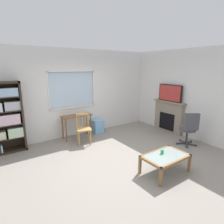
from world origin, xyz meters
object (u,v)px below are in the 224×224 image
object	(u,v)px
wooden_chair	(83,128)
desk_under_window	(77,119)
office_chair	(189,127)
bookshelf	(4,117)
sippy_cup	(162,151)
plastic_drawer_unit	(97,126)
fireplace	(169,117)
coffee_table	(165,158)
tv	(170,93)

from	to	relation	value
wooden_chair	desk_under_window	bearing A→B (deg)	87.45
office_chair	bookshelf	bearing A→B (deg)	149.90
desk_under_window	sippy_cup	distance (m)	2.98
plastic_drawer_unit	fireplace	bearing A→B (deg)	-32.45
wooden_chair	coffee_table	bearing A→B (deg)	-74.08
wooden_chair	fireplace	world-z (taller)	fireplace
desk_under_window	coffee_table	size ratio (longest dim) A/B	0.97
coffee_table	desk_under_window	bearing A→B (deg)	102.87
wooden_chair	coffee_table	size ratio (longest dim) A/B	0.92
bookshelf	coffee_table	bearing A→B (deg)	-49.36
tv	office_chair	bearing A→B (deg)	-113.20
coffee_table	sippy_cup	size ratio (longest dim) A/B	10.82
wooden_chair	sippy_cup	xyz separation A→B (m)	(0.72, -2.38, -0.02)
desk_under_window	plastic_drawer_unit	bearing A→B (deg)	3.73
office_chair	sippy_cup	xyz separation A→B (m)	(-1.68, -0.47, -0.11)
fireplace	tv	distance (m)	0.83
wooden_chair	plastic_drawer_unit	world-z (taller)	wooden_chair
desk_under_window	coffee_table	distance (m)	3.09
plastic_drawer_unit	bookshelf	bearing A→B (deg)	178.82
plastic_drawer_unit	sippy_cup	size ratio (longest dim) A/B	5.11
coffee_table	sippy_cup	xyz separation A→B (m)	(0.02, 0.10, 0.10)
desk_under_window	tv	distance (m)	3.23
bookshelf	fireplace	size ratio (longest dim) A/B	1.56
plastic_drawer_unit	office_chair	distance (m)	2.97
bookshelf	tv	distance (m)	5.05
office_chair	plastic_drawer_unit	bearing A→B (deg)	123.13
wooden_chair	tv	size ratio (longest dim) A/B	0.99
fireplace	coffee_table	world-z (taller)	fireplace
fireplace	bookshelf	bearing A→B (deg)	163.93
wooden_chair	office_chair	world-z (taller)	office_chair
desk_under_window	fireplace	distance (m)	3.16
wooden_chair	tv	xyz separation A→B (m)	(2.88, -0.78, 0.92)
desk_under_window	sippy_cup	world-z (taller)	desk_under_window
plastic_drawer_unit	sippy_cup	distance (m)	2.95
bookshelf	desk_under_window	bearing A→B (deg)	-3.08
bookshelf	office_chair	world-z (taller)	bookshelf
desk_under_window	office_chair	bearing A→B (deg)	-45.49
desk_under_window	office_chair	distance (m)	3.39
fireplace	coffee_table	distance (m)	2.79
tv	sippy_cup	bearing A→B (deg)	-143.48
plastic_drawer_unit	tv	bearing A→B (deg)	-32.67
wooden_chair	bookshelf	bearing A→B (deg)	162.36
plastic_drawer_unit	tv	distance (m)	2.74
sippy_cup	wooden_chair	bearing A→B (deg)	106.91
office_chair	coffee_table	world-z (taller)	office_chair
bookshelf	sippy_cup	bearing A→B (deg)	-48.23
wooden_chair	plastic_drawer_unit	size ratio (longest dim) A/B	1.96
wooden_chair	office_chair	distance (m)	3.07
plastic_drawer_unit	coffee_table	size ratio (longest dim) A/B	0.47
wooden_chair	plastic_drawer_unit	distance (m)	1.00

